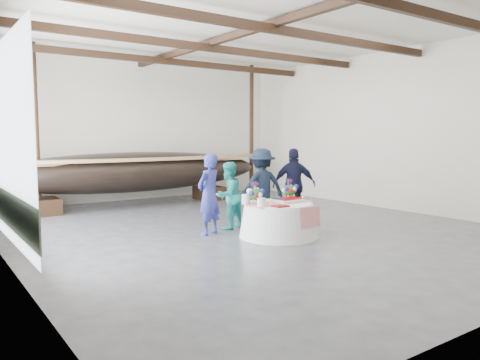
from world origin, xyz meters
TOP-DOWN VIEW (x-y plane):
  - floor at (0.00, 0.00)m, footprint 10.00×12.00m
  - wall_back at (0.00, 6.00)m, footprint 10.00×0.02m
  - wall_right at (5.00, 0.00)m, footprint 0.02×12.00m
  - ceiling at (0.00, 0.00)m, footprint 10.00×12.00m
  - pavilion_structure at (0.00, 0.79)m, footprint 9.80×11.76m
  - longboat_display at (-0.81, 4.56)m, footprint 8.62×1.72m
  - banquet_table at (-0.01, -1.16)m, footprint 1.64×1.64m
  - tabletop_items at (-0.01, -1.00)m, footprint 1.54×0.98m
  - guest_woman_blue at (-1.09, -0.15)m, footprint 0.74×0.62m
  - guest_woman_teal at (-0.41, 0.13)m, footprint 0.87×0.76m
  - guest_man_left at (0.59, 0.20)m, footprint 1.27×0.89m
  - guest_man_right at (1.40, -0.04)m, footprint 1.12×0.94m

SIDE VIEW (x-z plane):
  - floor at x=0.00m, z-range -0.01..0.01m
  - banquet_table at x=-0.01m, z-range 0.00..0.71m
  - guest_woman_teal at x=-0.41m, z-range 0.00..1.52m
  - tabletop_items at x=-0.01m, z-range 0.66..1.06m
  - guest_woman_blue at x=-1.09m, z-range 0.00..1.73m
  - guest_man_right at x=1.40m, z-range 0.00..1.80m
  - guest_man_left at x=0.59m, z-range 0.00..1.80m
  - longboat_display at x=-0.81m, z-range 0.22..1.84m
  - wall_back at x=0.00m, z-range 0.00..4.50m
  - wall_right at x=5.00m, z-range 0.00..4.50m
  - pavilion_structure at x=0.00m, z-range 1.75..6.25m
  - ceiling at x=0.00m, z-range 4.50..4.50m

